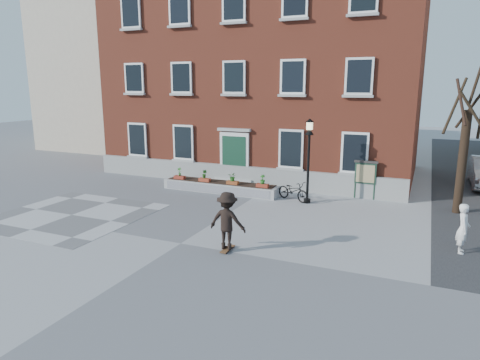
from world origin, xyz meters
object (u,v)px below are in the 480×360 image
at_px(bicycle, 293,191).
at_px(bystander, 463,229).
at_px(lamp_post, 309,149).
at_px(notice_board, 365,173).
at_px(skateboarder, 227,221).

height_order(bicycle, bystander, bystander).
bearing_deg(bystander, lamp_post, 57.46).
height_order(notice_board, skateboarder, skateboarder).
height_order(lamp_post, skateboarder, lamp_post).
bearing_deg(bicycle, notice_board, -36.00).
bearing_deg(notice_board, skateboarder, -110.29).
relative_size(bystander, skateboarder, 0.83).
xyz_separation_m(bicycle, bystander, (6.97, -4.05, 0.35)).
bearing_deg(notice_board, bicycle, -151.03).
bearing_deg(bicycle, lamp_post, -75.41).
relative_size(lamp_post, notice_board, 2.10).
xyz_separation_m(bystander, skateboarder, (-7.11, -2.95, 0.21)).
distance_m(notice_board, skateboarder, 9.28).
height_order(bicycle, skateboarder, skateboarder).
xyz_separation_m(bicycle, notice_board, (3.07, 1.70, 0.78)).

